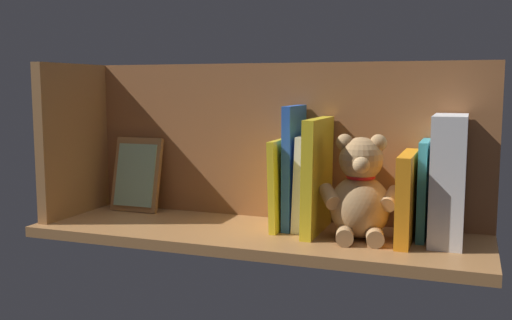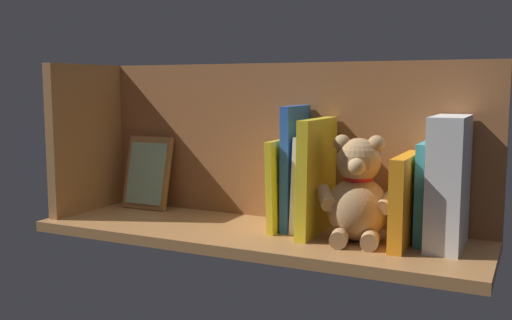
{
  "view_description": "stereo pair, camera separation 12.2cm",
  "coord_description": "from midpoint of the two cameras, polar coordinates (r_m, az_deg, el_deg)",
  "views": [
    {
      "loc": [
        -41.47,
        113.38,
        29.94
      ],
      "look_at": [
        0.0,
        0.0,
        14.72
      ],
      "focal_mm": 41.3,
      "sensor_mm": 36.0,
      "label": 1
    },
    {
      "loc": [
        -52.66,
        108.63,
        29.94
      ],
      "look_at": [
        0.0,
        0.0,
        14.72
      ],
      "focal_mm": 41.3,
      "sensor_mm": 36.0,
      "label": 2
    }
  ],
  "objects": [
    {
      "name": "ground_plane",
      "position": [
        1.24,
        2.82,
        -7.26
      ],
      "size": [
        94.48,
        29.53,
        2.2
      ],
      "primitive_type": "cube",
      "color": "#9E6B3D"
    },
    {
      "name": "shelf_back_panel",
      "position": [
        1.33,
        4.98,
        1.78
      ],
      "size": [
        94.48,
        1.5,
        35.0
      ],
      "primitive_type": "cube",
      "color": "#955A32",
      "rests_on": "ground_plane"
    },
    {
      "name": "shelf_side_divider",
      "position": [
        1.45,
        -13.84,
        2.05
      ],
      "size": [
        2.4,
        23.53,
        35.0
      ],
      "primitive_type": "cube",
      "color": "#9E6B3D",
      "rests_on": "ground_plane"
    },
    {
      "name": "dictionary_thick_white",
      "position": [
        1.16,
        21.04,
        -2.04
      ],
      "size": [
        6.2,
        15.49,
        24.54
      ],
      "primitive_type": "cube",
      "color": "silver",
      "rests_on": "ground_plane"
    },
    {
      "name": "book_0",
      "position": [
        1.19,
        18.86,
        -3.02
      ],
      "size": [
        1.63,
        12.2,
        19.38
      ],
      "primitive_type": "cube",
      "color": "teal",
      "rests_on": "ground_plane"
    },
    {
      "name": "book_1",
      "position": [
        1.16,
        17.27,
        -3.72
      ],
      "size": [
        2.68,
        18.29,
        17.13
      ],
      "primitive_type": "cube",
      "color": "orange",
      "rests_on": "ground_plane"
    },
    {
      "name": "teddy_bear",
      "position": [
        1.16,
        12.82,
        -3.34
      ],
      "size": [
        16.48,
        14.75,
        20.67
      ],
      "rotation": [
        0.0,
        0.0,
        0.19
      ],
      "color": "tan",
      "rests_on": "ground_plane"
    },
    {
      "name": "book_2",
      "position": [
        1.2,
        8.82,
        -1.62
      ],
      "size": [
        2.62,
        17.64,
        23.49
      ],
      "primitive_type": "cube",
      "rotation": [
        0.0,
        -0.01,
        0.0
      ],
      "color": "yellow",
      "rests_on": "ground_plane"
    },
    {
      "name": "book_3",
      "position": [
        1.24,
        7.81,
        -2.23
      ],
      "size": [
        3.11,
        12.58,
        19.8
      ],
      "primitive_type": "cube",
      "rotation": [
        0.0,
        -0.04,
        0.0
      ],
      "color": "silver",
      "rests_on": "ground_plane"
    },
    {
      "name": "book_4",
      "position": [
        1.24,
        6.63,
        -0.74
      ],
      "size": [
        1.8,
        12.52,
        25.87
      ],
      "primitive_type": "cube",
      "color": "blue",
      "rests_on": "ground_plane"
    },
    {
      "name": "book_5",
      "position": [
        1.24,
        5.44,
        -2.35
      ],
      "size": [
        1.99,
        14.88,
        18.87
      ],
      "primitive_type": "cube",
      "rotation": [
        0.0,
        0.03,
        0.0
      ],
      "color": "yellow",
      "rests_on": "ground_plane"
    },
    {
      "name": "picture_frame_leaning",
      "position": [
        1.46,
        -8.14,
        -1.27
      ],
      "size": [
        12.25,
        5.38,
        17.71
      ],
      "color": "#9E6B3D",
      "rests_on": "ground_plane"
    }
  ]
}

